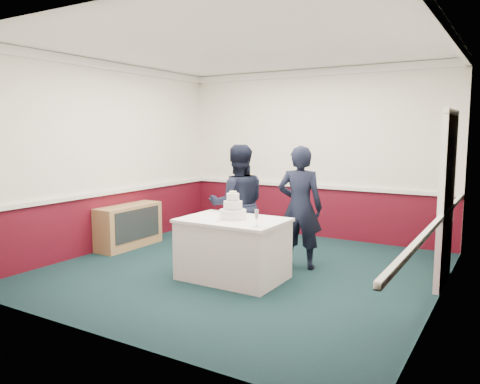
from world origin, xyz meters
The scene contains 9 objects.
ground centered at (0.00, 0.00, 0.00)m, with size 5.00×5.00×0.00m, color #14302F.
room_shell centered at (0.08, 0.61, 1.97)m, with size 5.00×5.00×3.00m.
sideboard centered at (-2.28, 0.16, 0.35)m, with size 0.41×1.20×0.70m.
cake_table centered at (0.09, -0.39, 0.40)m, with size 1.32×0.92×0.79m.
wedding_cake centered at (0.09, -0.39, 0.90)m, with size 0.35×0.35×0.36m.
cake_knife centered at (0.06, -0.59, 0.79)m, with size 0.01×0.22×0.01m, color silver.
champagne_flute centered at (0.59, -0.67, 0.93)m, with size 0.05×0.05×0.21m.
person_man centered at (-0.23, 0.26, 0.86)m, with size 0.84×0.65×1.72m, color black.
person_woman centered at (0.62, 0.51, 0.86)m, with size 0.63×0.41×1.72m, color black.
Camera 1 is at (3.20, -5.41, 1.90)m, focal length 35.00 mm.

